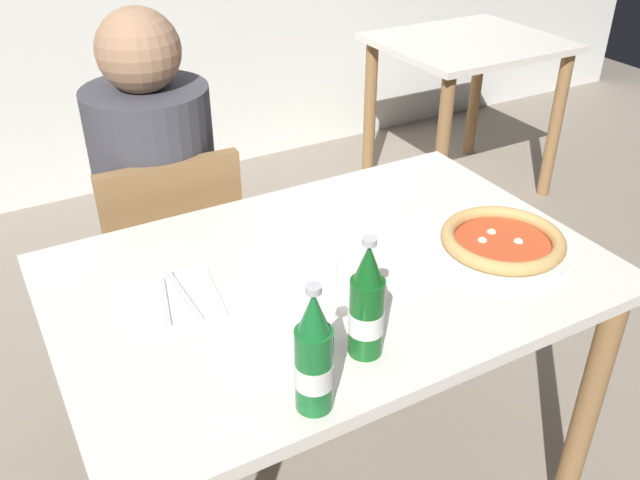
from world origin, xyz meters
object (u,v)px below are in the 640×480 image
pizza_margherita_near (502,242)px  beer_bottle_left (367,306)px  chair_behind_table (171,262)px  paper_cup (353,278)px  napkin_with_cutlery (175,300)px  dining_table_main (331,311)px  dining_table_background (466,73)px  diner_seated (163,225)px  beer_bottle_center (314,358)px

pizza_margherita_near → beer_bottle_left: 0.50m
chair_behind_table → paper_cup: bearing=106.3°
napkin_with_cutlery → paper_cup: bearing=-27.2°
dining_table_main → chair_behind_table: (-0.19, 0.61, -0.15)m
dining_table_background → beer_bottle_left: beer_bottle_left is taller
chair_behind_table → diner_seated: 0.11m
beer_bottle_center → paper_cup: (0.22, 0.23, -0.06)m
dining_table_background → napkin_with_cutlery: size_ratio=3.96×
dining_table_background → beer_bottle_center: beer_bottle_center is taller
dining_table_background → napkin_with_cutlery: napkin_with_cutlery is taller
dining_table_background → pizza_margherita_near: bearing=-127.5°
dining_table_background → napkin_with_cutlery: bearing=-145.3°
diner_seated → chair_behind_table: bearing=-92.9°
beer_bottle_center → napkin_with_cutlery: 0.43m
diner_seated → pizza_margherita_near: 0.99m
diner_seated → dining_table_background: 1.82m
chair_behind_table → beer_bottle_left: beer_bottle_left is taller
beer_bottle_center → pizza_margherita_near: bearing=19.9°
chair_behind_table → beer_bottle_left: size_ratio=3.44×
dining_table_background → paper_cup: paper_cup is taller
diner_seated → dining_table_background: size_ratio=1.51×
beer_bottle_left → beer_bottle_center: 0.17m
dining_table_background → paper_cup: (-1.51, -1.44, 0.21)m
beer_bottle_center → napkin_with_cutlery: size_ratio=1.22×
chair_behind_table → dining_table_main: bearing=109.8°
dining_table_main → paper_cup: (-0.01, -0.11, 0.16)m
beer_bottle_left → paper_cup: beer_bottle_left is taller
paper_cup → pizza_margherita_near: bearing=-1.1°
chair_behind_table → dining_table_background: size_ratio=1.06×
chair_behind_table → napkin_with_cutlery: bearing=77.3°
chair_behind_table → paper_cup: size_ratio=8.95×
pizza_margherita_near → chair_behind_table: bearing=128.6°
beer_bottle_center → diner_seated: bearing=87.8°
pizza_margherita_near → beer_bottle_left: (-0.47, -0.15, 0.08)m
dining_table_main → beer_bottle_center: bearing=-123.9°
dining_table_background → beer_bottle_left: 2.27m
dining_table_main → beer_bottle_center: 0.47m
diner_seated → dining_table_background: (1.69, 0.67, 0.01)m
chair_behind_table → diner_seated: (0.00, 0.05, 0.10)m
paper_cup → diner_seated: bearing=103.2°
dining_table_main → pizza_margherita_near: bearing=-17.1°
diner_seated → napkin_with_cutlery: (-0.15, -0.60, 0.17)m
diner_seated → dining_table_main: bearing=-73.8°
dining_table_background → paper_cup: 2.10m
chair_behind_table → beer_bottle_center: beer_bottle_center is taller
diner_seated → beer_bottle_center: 1.04m
chair_behind_table → dining_table_background: (1.70, 0.72, 0.11)m
dining_table_main → napkin_with_cutlery: bearing=170.4°
diner_seated → pizza_margherita_near: (0.58, -0.78, 0.19)m
dining_table_background → napkin_with_cutlery: (-1.84, -1.28, 0.16)m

